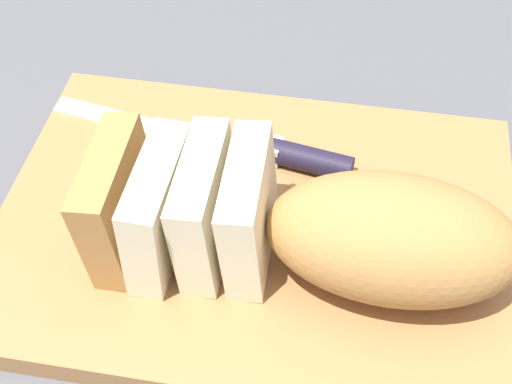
{
  "coord_description": "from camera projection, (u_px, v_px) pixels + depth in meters",
  "views": [
    {
      "loc": [
        -0.05,
        0.32,
        0.42
      ],
      "look_at": [
        0.0,
        0.0,
        0.05
      ],
      "focal_mm": 48.62,
      "sensor_mm": 36.0,
      "label": 1
    }
  ],
  "objects": [
    {
      "name": "crumb_near_knife",
      "position": [
        360.0,
        239.0,
        0.5
      ],
      "size": [
        0.01,
        0.01,
        0.01
      ],
      "primitive_type": "sphere",
      "color": "tan",
      "rests_on": "cutting_board"
    },
    {
      "name": "bread_loaf",
      "position": [
        313.0,
        227.0,
        0.46
      ],
      "size": [
        0.29,
        0.1,
        0.09
      ],
      "rotation": [
        0.0,
        0.0,
        -0.01
      ],
      "color": "#A8753D",
      "rests_on": "cutting_board"
    },
    {
      "name": "cutting_board",
      "position": [
        256.0,
        227.0,
        0.53
      ],
      "size": [
        0.39,
        0.28,
        0.02
      ],
      "primitive_type": "cube",
      "rotation": [
        0.0,
        0.0,
        0.0
      ],
      "color": "#9E6B3D",
      "rests_on": "ground_plane"
    },
    {
      "name": "bread_knife",
      "position": [
        269.0,
        151.0,
        0.55
      ],
      "size": [
        0.26,
        0.06,
        0.02
      ],
      "rotation": [
        0.0,
        0.0,
        -0.17
      ],
      "color": "silver",
      "rests_on": "cutting_board"
    },
    {
      "name": "ground_plane",
      "position": [
        256.0,
        236.0,
        0.53
      ],
      "size": [
        3.0,
        3.0,
        0.0
      ],
      "primitive_type": "plane",
      "color": "#4C4C51"
    },
    {
      "name": "crumb_near_loaf",
      "position": [
        293.0,
        187.0,
        0.53
      ],
      "size": [
        0.01,
        0.01,
        0.01
      ],
      "primitive_type": "sphere",
      "color": "tan",
      "rests_on": "cutting_board"
    }
  ]
}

